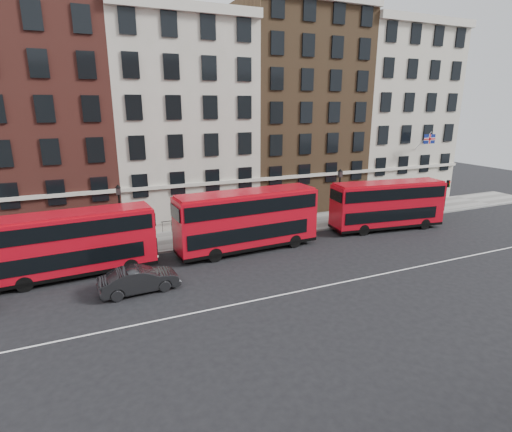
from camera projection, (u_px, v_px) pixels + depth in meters
name	position (u px, v px, depth m)	size (l,w,h in m)	color
ground	(252.00, 285.00, 25.36)	(120.00, 120.00, 0.00)	black
pavement	(205.00, 236.00, 34.61)	(80.00, 5.00, 0.15)	slate
kerb	(214.00, 245.00, 32.40)	(80.00, 0.30, 0.16)	gray
road_centre_line	(266.00, 298.00, 23.60)	(70.00, 0.12, 0.01)	white
building_terrace	(176.00, 114.00, 38.28)	(64.00, 11.95, 22.00)	#B4AA9B
bus_b	(72.00, 243.00, 26.07)	(10.57, 3.19, 4.38)	red
bus_c	(247.00, 219.00, 30.81)	(11.37, 3.30, 4.72)	red
bus_d	(387.00, 204.00, 36.20)	(10.71, 3.79, 4.41)	red
car_front	(139.00, 280.00, 24.25)	(1.66, 4.76, 1.57)	black
lamp_post_left	(121.00, 216.00, 29.58)	(0.44, 0.44, 5.33)	black
lamp_post_right	(339.00, 195.00, 36.68)	(0.44, 0.44, 5.33)	black
traffic_light	(447.00, 189.00, 42.14)	(0.25, 0.45, 3.27)	black
iron_railings	(198.00, 223.00, 36.40)	(6.60, 0.06, 1.00)	black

